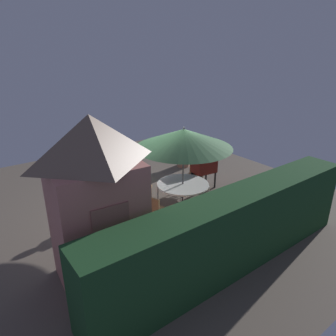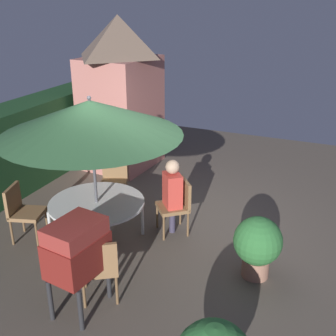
# 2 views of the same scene
# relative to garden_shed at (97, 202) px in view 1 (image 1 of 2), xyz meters

# --- Properties ---
(ground_plane) EXTENTS (11.00, 11.00, 0.00)m
(ground_plane) POSITION_rel_garden_shed_xyz_m (-2.23, -2.21, -1.65)
(ground_plane) COLOR brown
(hedge_backdrop) EXTENTS (6.41, 0.80, 1.65)m
(hedge_backdrop) POSITION_rel_garden_shed_xyz_m (-2.23, 1.29, -0.83)
(hedge_backdrop) COLOR #193D1E
(hedge_backdrop) RESTS_ON ground
(garden_shed) EXTENTS (1.73, 1.53, 3.23)m
(garden_shed) POSITION_rel_garden_shed_xyz_m (0.00, 0.00, 0.00)
(garden_shed) COLOR #B26B60
(garden_shed) RESTS_ON ground
(patio_table) EXTENTS (1.44, 1.44, 0.72)m
(patio_table) POSITION_rel_garden_shed_xyz_m (-3.05, -1.27, -0.98)
(patio_table) COLOR white
(patio_table) RESTS_ON ground
(patio_umbrella) EXTENTS (2.59, 2.59, 2.33)m
(patio_umbrella) POSITION_rel_garden_shed_xyz_m (-3.05, -1.27, 0.37)
(patio_umbrella) COLOR #4C4C51
(patio_umbrella) RESTS_ON ground
(bbq_grill) EXTENTS (0.76, 0.59, 1.20)m
(bbq_grill) POSITION_rel_garden_shed_xyz_m (-4.39, -1.86, -0.80)
(bbq_grill) COLOR maroon
(bbq_grill) RESTS_ON ground
(chair_near_shed) EXTENTS (0.65, 0.65, 0.90)m
(chair_near_shed) POSITION_rel_garden_shed_xyz_m (-2.23, -2.25, -1.13)
(chair_near_shed) COLOR olive
(chair_near_shed) RESTS_ON ground
(chair_far_side) EXTENTS (0.59, 0.59, 0.90)m
(chair_far_side) POSITION_rel_garden_shed_xyz_m (-1.80, -0.83, -1.13)
(chair_far_side) COLOR olive
(chair_far_side) RESTS_ON ground
(chair_toward_hedge) EXTENTS (0.58, 0.58, 0.90)m
(chair_toward_hedge) POSITION_rel_garden_shed_xyz_m (-3.40, -0.12, -1.13)
(chair_toward_hedge) COLOR olive
(chair_toward_hedge) RESTS_ON ground
(chair_toward_house) EXTENTS (0.64, 0.64, 0.90)m
(chair_toward_house) POSITION_rel_garden_shed_xyz_m (-4.17, -2.00, -1.13)
(chair_toward_house) COLOR olive
(chair_toward_house) RESTS_ON ground
(potted_plant_by_shed) EXTENTS (0.71, 0.71, 1.01)m
(potted_plant_by_shed) POSITION_rel_garden_shed_xyz_m (-5.12, -3.77, -1.08)
(potted_plant_by_shed) COLOR #936651
(potted_plant_by_shed) RESTS_ON ground
(potted_plant_by_grill) EXTENTS (0.66, 0.66, 0.88)m
(potted_plant_by_grill) POSITION_rel_garden_shed_xyz_m (-2.89, -3.68, -1.14)
(potted_plant_by_grill) COLOR #936651
(potted_plant_by_grill) RESTS_ON ground
(person_in_red) EXTENTS (0.41, 0.40, 1.26)m
(person_in_red) POSITION_rel_garden_shed_xyz_m (-2.29, -2.18, -0.87)
(person_in_red) COLOR #CC3D33
(person_in_red) RESTS_ON ground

